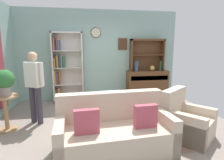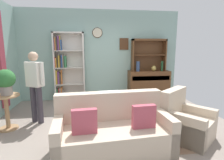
% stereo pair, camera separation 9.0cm
% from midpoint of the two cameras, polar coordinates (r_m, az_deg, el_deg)
% --- Properties ---
extents(ground_plane, '(5.40, 4.60, 0.02)m').
position_cam_midpoint_polar(ground_plane, '(3.91, -0.42, -14.57)').
color(ground_plane, gray).
extents(wall_back, '(5.00, 0.09, 2.80)m').
position_cam_midpoint_polar(wall_back, '(5.67, -3.14, 7.95)').
color(wall_back, '#93B7AD').
rests_on(wall_back, ground_plane).
extents(area_rug, '(2.31, 1.81, 0.01)m').
position_cam_midpoint_polar(area_rug, '(3.66, 3.43, -16.12)').
color(area_rug, '#846651').
rests_on(area_rug, ground_plane).
extents(bookshelf, '(0.90, 0.30, 2.10)m').
position_cam_midpoint_polar(bookshelf, '(5.53, -13.97, 3.80)').
color(bookshelf, silver).
rests_on(bookshelf, ground_plane).
extents(sideboard, '(1.30, 0.45, 0.92)m').
position_cam_midpoint_polar(sideboard, '(5.83, 12.17, -1.08)').
color(sideboard, brown).
rests_on(sideboard, ground_plane).
extents(sideboard_hutch, '(1.10, 0.26, 1.00)m').
position_cam_midpoint_polar(sideboard_hutch, '(5.83, 12.20, 9.32)').
color(sideboard_hutch, brown).
rests_on(sideboard_hutch, sideboard).
extents(vase_tall, '(0.11, 0.11, 0.31)m').
position_cam_midpoint_polar(vase_tall, '(5.55, 8.86, 4.36)').
color(vase_tall, '#33476B').
rests_on(vase_tall, sideboard).
extents(vase_round, '(0.15, 0.15, 0.17)m').
position_cam_midpoint_polar(vase_round, '(5.74, 13.80, 3.69)').
color(vase_round, tan).
rests_on(vase_round, sideboard).
extents(bottle_wine, '(0.07, 0.07, 0.32)m').
position_cam_midpoint_polar(bottle_wine, '(5.81, 16.31, 4.37)').
color(bottle_wine, '#194223').
rests_on(bottle_wine, sideboard).
extents(couch_floral, '(1.86, 0.98, 0.90)m').
position_cam_midpoint_polar(couch_floral, '(2.94, 1.14, -16.35)').
color(couch_floral, beige).
rests_on(couch_floral, ground_plane).
extents(armchair_floral, '(1.07, 1.08, 0.88)m').
position_cam_midpoint_polar(armchair_floral, '(3.59, 23.33, -12.56)').
color(armchair_floral, beige).
rests_on(armchair_floral, ground_plane).
extents(plant_stand, '(0.52, 0.52, 0.72)m').
position_cam_midpoint_polar(plant_stand, '(4.13, -30.40, -7.92)').
color(plant_stand, '#A87F56').
rests_on(plant_stand, ground_plane).
extents(potted_plant_large, '(0.37, 0.37, 0.51)m').
position_cam_midpoint_polar(potted_plant_large, '(4.01, -30.70, -0.00)').
color(potted_plant_large, gray).
rests_on(potted_plant_large, plant_stand).
extents(person_reading, '(0.49, 0.35, 1.56)m').
position_cam_midpoint_polar(person_reading, '(4.11, -23.06, -0.69)').
color(person_reading, '#38333D').
rests_on(person_reading, ground_plane).
extents(coffee_table, '(0.80, 0.50, 0.42)m').
position_cam_midpoint_polar(coffee_table, '(3.80, 0.83, -9.37)').
color(coffee_table, brown).
rests_on(coffee_table, ground_plane).
extents(book_stack, '(0.16, 0.14, 0.05)m').
position_cam_midpoint_polar(book_stack, '(3.75, 0.49, -8.10)').
color(book_stack, gold).
rests_on(book_stack, coffee_table).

